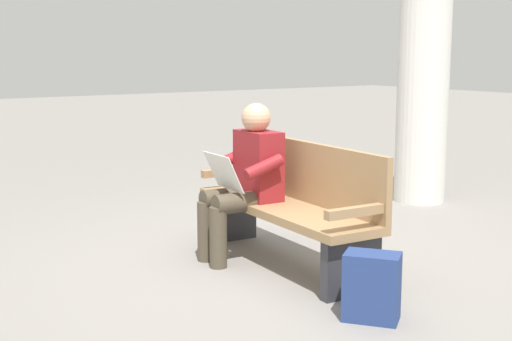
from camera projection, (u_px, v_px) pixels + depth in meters
The scene contains 5 objects.
ground_plane at pixel (283, 264), 5.25m from camera, with size 40.00×40.00×0.00m, color gray.
bench_near at pixel (292, 203), 5.20m from camera, with size 1.83×0.60×0.90m.
person_seated at pixel (246, 177), 5.30m from camera, with size 0.59×0.59×1.18m.
backpack at pixel (372, 287), 4.14m from camera, with size 0.38×0.36×0.40m.
support_pillar at pixel (426, 2), 7.14m from camera, with size 0.53×0.53×4.09m, color silver.
Camera 1 is at (-4.06, 3.02, 1.56)m, focal length 49.73 mm.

